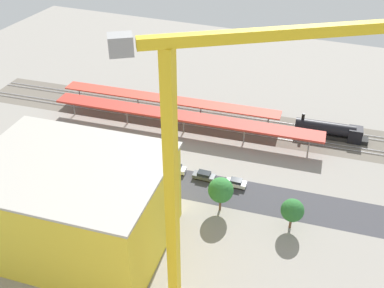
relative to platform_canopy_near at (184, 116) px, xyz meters
name	(u,v)px	position (x,y,z in m)	size (l,w,h in m)	color
ground_plane	(154,169)	(0.32, 15.73, -4.28)	(178.23, 178.23, 0.00)	gray
rail_bed	(193,118)	(0.32, -7.06, -4.28)	(111.39, 14.07, 0.01)	#665E54
street_asphalt	(148,177)	(0.32, 18.66, -4.28)	(111.39, 9.00, 0.01)	#38383D
track_rails	(193,117)	(0.32, -7.06, -4.10)	(111.07, 16.20, 0.12)	#9E9EA8
platform_canopy_near	(184,116)	(0.00, 0.00, 0.00)	(64.07, 9.47, 4.55)	#B73328
platform_canopy_far	(169,100)	(6.64, -6.49, -0.12)	(55.41, 8.39, 4.37)	#C63D2D
locomotive	(331,131)	(-32.54, -10.09, -2.42)	(16.64, 4.08, 5.24)	black
parked_car_0	(236,183)	(-17.30, 15.03, -3.55)	(4.17, 2.03, 1.66)	black
parked_car_1	(204,176)	(-10.58, 15.08, -3.56)	(4.63, 2.05, 1.63)	black
parked_car_2	(176,169)	(-4.43, 15.21, -3.50)	(4.35, 2.34, 1.74)	black
parked_car_3	(152,163)	(1.13, 14.88, -3.56)	(4.58, 2.30, 1.63)	black
parked_car_4	(123,159)	(7.51, 15.80, -3.53)	(4.31, 2.10, 1.68)	black
parked_car_5	(99,150)	(14.04, 14.76, -3.54)	(4.24, 2.23, 1.66)	black
parked_car_6	(73,145)	(20.40, 15.40, -3.48)	(4.23, 2.27, 1.81)	black
parked_car_7	(49,140)	(26.91, 15.34, -3.57)	(4.90, 2.19, 1.60)	black
construction_building	(74,205)	(3.44, 38.62, 3.41)	(29.43, 21.89, 15.39)	yellow
construction_roof_slab	(67,166)	(3.44, 38.62, 11.30)	(30.03, 22.49, 0.40)	#ADA89E
tower_crane	(194,165)	(-19.18, 43.21, 20.63)	(26.75, 17.66, 41.37)	gray
box_truck_0	(83,171)	(12.41, 23.39, -2.68)	(9.09, 3.58, 3.21)	black
box_truck_1	(125,173)	(4.17, 21.05, -2.67)	(9.24, 3.37, 3.29)	black
box_truck_2	(121,171)	(5.14, 20.72, -2.63)	(9.36, 2.64, 3.36)	black
street_tree_0	(292,210)	(-29.53, 22.73, -0.26)	(4.07, 4.07, 6.08)	brown
street_tree_1	(221,190)	(-16.53, 22.75, 0.38)	(4.66, 4.66, 7.01)	brown
street_tree_2	(108,164)	(5.86, 24.11, 1.23)	(6.05, 6.05, 8.54)	brown
traffic_light	(88,160)	(11.00, 23.35, 0.25)	(0.50, 0.36, 6.87)	#333333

